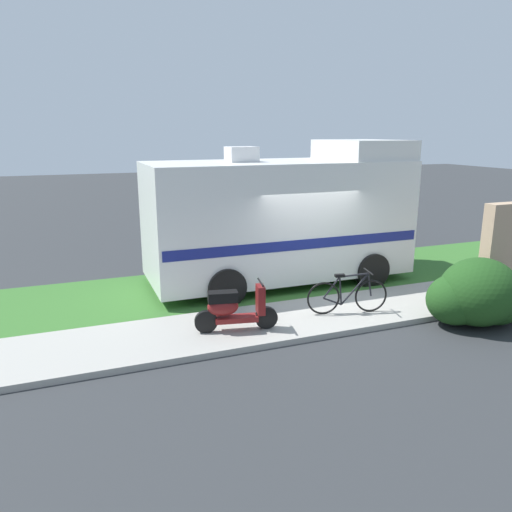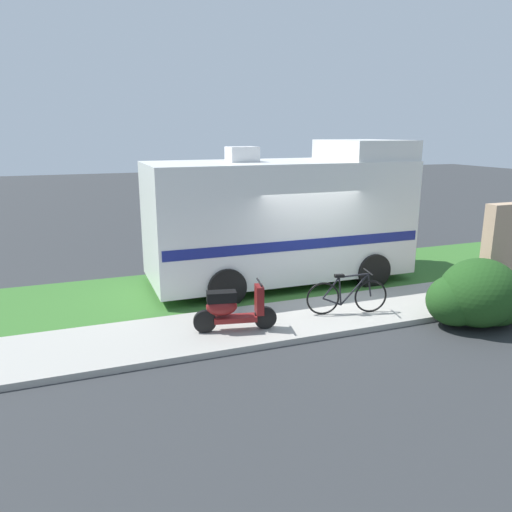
% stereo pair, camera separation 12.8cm
% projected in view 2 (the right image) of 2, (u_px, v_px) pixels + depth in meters
% --- Properties ---
extents(ground_plane, '(80.00, 80.00, 0.00)m').
position_uv_depth(ground_plane, '(313.00, 299.00, 11.61)').
color(ground_plane, '#2D3033').
extents(sidewalk, '(24.00, 2.00, 0.12)m').
position_uv_depth(sidewalk, '(339.00, 313.00, 10.50)').
color(sidewalk, '#9E9B93').
rests_on(sidewalk, ground).
extents(grass_strip, '(24.00, 3.40, 0.08)m').
position_uv_depth(grass_strip, '(287.00, 280.00, 12.96)').
color(grass_strip, '#336628').
rests_on(grass_strip, ground).
extents(motorhome_rv, '(6.62, 2.75, 3.65)m').
position_uv_depth(motorhome_rv, '(283.00, 217.00, 12.46)').
color(motorhome_rv, silver).
rests_on(motorhome_rv, ground).
extents(scooter, '(1.60, 0.59, 0.97)m').
position_uv_depth(scooter, '(232.00, 308.00, 9.34)').
color(scooter, black).
rests_on(scooter, ground).
extents(bicycle, '(1.71, 0.56, 0.91)m').
position_uv_depth(bicycle, '(347.00, 296.00, 10.25)').
color(bicycle, black).
rests_on(bicycle, ground).
extents(pickup_truck_near, '(5.60, 2.26, 1.84)m').
position_uv_depth(pickup_truck_near, '(293.00, 213.00, 17.79)').
color(pickup_truck_near, '#1E478C').
rests_on(pickup_truck_near, ground).
extents(bush_by_porch, '(1.95, 1.47, 1.38)m').
position_uv_depth(bush_by_porch, '(477.00, 296.00, 9.78)').
color(bush_by_porch, '#1E4719').
rests_on(bush_by_porch, ground).
extents(bottle_green, '(0.08, 0.08, 0.29)m').
position_uv_depth(bottle_green, '(508.00, 288.00, 11.67)').
color(bottle_green, brown).
rests_on(bottle_green, ground).
extents(bottle_spare, '(0.07, 0.07, 0.26)m').
position_uv_depth(bottle_spare, '(445.00, 292.00, 11.37)').
color(bottle_spare, '#19722D').
rests_on(bottle_spare, ground).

